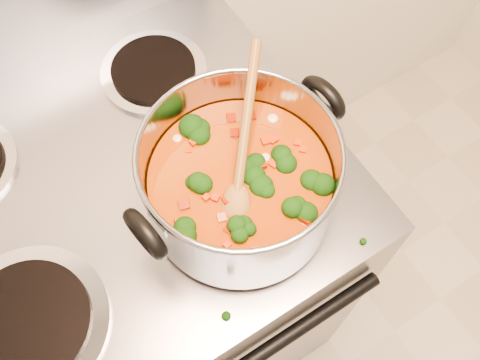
% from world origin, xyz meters
% --- Properties ---
extents(electric_range, '(0.75, 0.68, 1.08)m').
position_xyz_m(electric_range, '(-0.01, 1.16, 0.47)').
color(electric_range, gray).
rests_on(electric_range, ground).
extents(stockpot, '(0.34, 0.28, 0.17)m').
position_xyz_m(stockpot, '(0.16, 1.01, 1.01)').
color(stockpot, '#96969D').
rests_on(stockpot, electric_range).
extents(wooden_spoon, '(0.18, 0.21, 0.11)m').
position_xyz_m(wooden_spoon, '(0.17, 1.02, 1.04)').
color(wooden_spoon, olive).
rests_on(wooden_spoon, stockpot).
extents(cooktop_crumbs, '(0.13, 0.20, 0.01)m').
position_xyz_m(cooktop_crumbs, '(0.29, 0.96, 0.92)').
color(cooktop_crumbs, black).
rests_on(cooktop_crumbs, electric_range).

